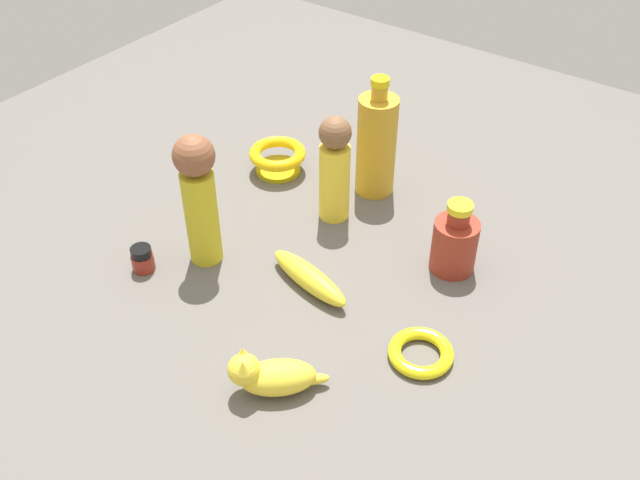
{
  "coord_description": "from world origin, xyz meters",
  "views": [
    {
      "loc": [
        0.57,
        -0.79,
        0.87
      ],
      "look_at": [
        0.0,
        0.0,
        0.06
      ],
      "focal_mm": 40.18,
      "sensor_mm": 36.0,
      "label": 1
    }
  ],
  "objects_px": {
    "bangle": "(421,353)",
    "banana": "(309,278)",
    "person_figure_adult": "(199,196)",
    "bottle_short": "(455,243)",
    "bottle_tall": "(377,144)",
    "person_figure_child": "(335,168)",
    "cat_figurine": "(270,375)",
    "nail_polish_jar": "(142,259)",
    "bowl": "(278,157)"
  },
  "relations": [
    {
      "from": "bottle_short",
      "to": "person_figure_adult",
      "type": "bearing_deg",
      "value": -147.6
    },
    {
      "from": "bottle_tall",
      "to": "person_figure_child",
      "type": "distance_m",
      "value": 0.12
    },
    {
      "from": "bangle",
      "to": "nail_polish_jar",
      "type": "bearing_deg",
      "value": -167.88
    },
    {
      "from": "bottle_tall",
      "to": "person_figure_adult",
      "type": "xyz_separation_m",
      "value": [
        -0.13,
        -0.36,
        0.03
      ]
    },
    {
      "from": "person_figure_child",
      "to": "person_figure_adult",
      "type": "height_order",
      "value": "person_figure_adult"
    },
    {
      "from": "cat_figurine",
      "to": "bowl",
      "type": "height_order",
      "value": "cat_figurine"
    },
    {
      "from": "person_figure_adult",
      "to": "bottle_tall",
      "type": "bearing_deg",
      "value": 69.83
    },
    {
      "from": "bangle",
      "to": "person_figure_adult",
      "type": "xyz_separation_m",
      "value": [
        -0.44,
        -0.02,
        0.13
      ]
    },
    {
      "from": "cat_figurine",
      "to": "banana",
      "type": "height_order",
      "value": "cat_figurine"
    },
    {
      "from": "bottle_short",
      "to": "nail_polish_jar",
      "type": "height_order",
      "value": "bottle_short"
    },
    {
      "from": "bowl",
      "to": "banana",
      "type": "height_order",
      "value": "bowl"
    },
    {
      "from": "banana",
      "to": "bangle",
      "type": "bearing_deg",
      "value": 5.58
    },
    {
      "from": "bottle_tall",
      "to": "bangle",
      "type": "distance_m",
      "value": 0.47
    },
    {
      "from": "bottle_short",
      "to": "cat_figurine",
      "type": "distance_m",
      "value": 0.42
    },
    {
      "from": "bangle",
      "to": "bowl",
      "type": "bearing_deg",
      "value": 151.28
    },
    {
      "from": "cat_figurine",
      "to": "banana",
      "type": "xyz_separation_m",
      "value": [
        -0.09,
        0.22,
        -0.01
      ]
    },
    {
      "from": "person_figure_child",
      "to": "nail_polish_jar",
      "type": "distance_m",
      "value": 0.39
    },
    {
      "from": "person_figure_child",
      "to": "bangle",
      "type": "bearing_deg",
      "value": -34.54
    },
    {
      "from": "bowl",
      "to": "nail_polish_jar",
      "type": "bearing_deg",
      "value": -90.08
    },
    {
      "from": "bangle",
      "to": "person_figure_adult",
      "type": "relative_size",
      "value": 0.4
    },
    {
      "from": "nail_polish_jar",
      "to": "person_figure_child",
      "type": "bearing_deg",
      "value": 60.69
    },
    {
      "from": "bottle_tall",
      "to": "nail_polish_jar",
      "type": "distance_m",
      "value": 0.51
    },
    {
      "from": "bottle_tall",
      "to": "bangle",
      "type": "xyz_separation_m",
      "value": [
        0.31,
        -0.34,
        -0.1
      ]
    },
    {
      "from": "bottle_short",
      "to": "banana",
      "type": "distance_m",
      "value": 0.27
    },
    {
      "from": "bangle",
      "to": "nail_polish_jar",
      "type": "xyz_separation_m",
      "value": [
        -0.51,
        -0.11,
        0.01
      ]
    },
    {
      "from": "bottle_tall",
      "to": "person_figure_child",
      "type": "xyz_separation_m",
      "value": [
        -0.02,
        -0.12,
        0.0
      ]
    },
    {
      "from": "bottle_tall",
      "to": "nail_polish_jar",
      "type": "height_order",
      "value": "bottle_tall"
    },
    {
      "from": "person_figure_child",
      "to": "bottle_tall",
      "type": "bearing_deg",
      "value": 82.11
    },
    {
      "from": "cat_figurine",
      "to": "nail_polish_jar",
      "type": "distance_m",
      "value": 0.37
    },
    {
      "from": "bottle_short",
      "to": "nail_polish_jar",
      "type": "bearing_deg",
      "value": -143.6
    },
    {
      "from": "bottle_short",
      "to": "cat_figurine",
      "type": "xyz_separation_m",
      "value": [
        -0.09,
        -0.41,
        -0.02
      ]
    },
    {
      "from": "banana",
      "to": "bottle_tall",
      "type": "bearing_deg",
      "value": 114.14
    },
    {
      "from": "person_figure_adult",
      "to": "nail_polish_jar",
      "type": "bearing_deg",
      "value": -127.74
    },
    {
      "from": "bottle_short",
      "to": "bottle_tall",
      "type": "relative_size",
      "value": 0.56
    },
    {
      "from": "bottle_tall",
      "to": "person_figure_adult",
      "type": "relative_size",
      "value": 0.98
    },
    {
      "from": "bottle_short",
      "to": "person_figure_child",
      "type": "relative_size",
      "value": 0.65
    },
    {
      "from": "person_figure_adult",
      "to": "bottle_short",
      "type": "bearing_deg",
      "value": 32.4
    },
    {
      "from": "bottle_short",
      "to": "bowl",
      "type": "height_order",
      "value": "bottle_short"
    },
    {
      "from": "person_figure_child",
      "to": "banana",
      "type": "xyz_separation_m",
      "value": [
        0.08,
        -0.2,
        -0.09
      ]
    },
    {
      "from": "cat_figurine",
      "to": "person_figure_child",
      "type": "distance_m",
      "value": 0.45
    },
    {
      "from": "nail_polish_jar",
      "to": "bangle",
      "type": "bearing_deg",
      "value": 12.12
    },
    {
      "from": "person_figure_child",
      "to": "person_figure_adult",
      "type": "bearing_deg",
      "value": -115.73
    },
    {
      "from": "nail_polish_jar",
      "to": "banana",
      "type": "height_order",
      "value": "nail_polish_jar"
    },
    {
      "from": "bangle",
      "to": "banana",
      "type": "distance_m",
      "value": 0.24
    },
    {
      "from": "bangle",
      "to": "cat_figurine",
      "type": "distance_m",
      "value": 0.24
    },
    {
      "from": "bottle_short",
      "to": "person_figure_adult",
      "type": "relative_size",
      "value": 0.55
    },
    {
      "from": "cat_figurine",
      "to": "nail_polish_jar",
      "type": "xyz_separation_m",
      "value": [
        -0.36,
        0.08,
        -0.01
      ]
    },
    {
      "from": "nail_polish_jar",
      "to": "person_figure_adult",
      "type": "xyz_separation_m",
      "value": [
        0.07,
        0.09,
        0.12
      ]
    },
    {
      "from": "nail_polish_jar",
      "to": "bowl",
      "type": "relative_size",
      "value": 0.4
    },
    {
      "from": "person_figure_child",
      "to": "nail_polish_jar",
      "type": "bearing_deg",
      "value": -119.31
    }
  ]
}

